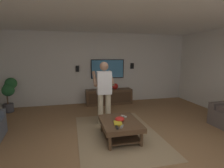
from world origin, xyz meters
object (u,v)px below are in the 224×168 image
at_px(remote_grey, 122,126).
at_px(remote_black, 117,127).
at_px(tv, 108,69).
at_px(book, 118,123).
at_px(wall_speaker_left, 132,66).
at_px(wall_speaker_right, 77,69).
at_px(person_standing, 104,89).
at_px(bowl, 120,119).
at_px(remote_white, 124,116).
at_px(coffee_table, 120,126).
at_px(media_console, 109,97).
at_px(vase_round, 115,86).
at_px(potted_plant_tall, 9,91).

bearing_deg(remote_grey, remote_black, 128.20).
bearing_deg(tv, book, -8.19).
relative_size(remote_grey, wall_speaker_left, 0.68).
height_order(remote_black, wall_speaker_left, wall_speaker_left).
bearing_deg(wall_speaker_right, person_standing, -164.49).
bearing_deg(book, remote_black, 168.58).
height_order(bowl, remote_white, bowl).
relative_size(coffee_table, tv, 0.80).
bearing_deg(remote_black, coffee_table, -20.55).
xyz_separation_m(bowl, remote_white, (0.24, -0.16, -0.03)).
xyz_separation_m(media_console, wall_speaker_left, (0.25, -0.98, 1.12)).
bearing_deg(bowl, media_console, -7.67).
distance_m(coffee_table, media_console, 2.74).
height_order(vase_round, wall_speaker_right, wall_speaker_right).
relative_size(vase_round, wall_speaker_right, 1.00).
xyz_separation_m(bowl, remote_grey, (-0.31, 0.04, -0.03)).
distance_m(coffee_table, bowl, 0.15).
height_order(coffee_table, bowl, bowl).
height_order(coffee_table, remote_black, remote_black).
height_order(tv, remote_black, tv).
height_order(bowl, remote_black, bowl).
bearing_deg(coffee_table, potted_plant_tall, 49.08).
distance_m(coffee_table, wall_speaker_left, 3.44).
relative_size(media_console, potted_plant_tall, 1.54).
relative_size(remote_grey, vase_round, 0.68).
height_order(bowl, wall_speaker_right, wall_speaker_right).
bearing_deg(wall_speaker_right, remote_black, -169.62).
distance_m(coffee_table, potted_plant_tall, 3.87).
bearing_deg(wall_speaker_right, potted_plant_tall, 101.72).
bearing_deg(coffee_table, remote_black, 154.23).
distance_m(remote_grey, wall_speaker_right, 3.48).
distance_m(remote_white, remote_black, 0.64).
height_order(remote_black, remote_grey, same).
relative_size(media_console, remote_black, 11.33).
height_order(tv, potted_plant_tall, tv).
height_order(remote_grey, vase_round, vase_round).
bearing_deg(media_console, remote_black, -9.58).
bearing_deg(vase_round, potted_plant_tall, 92.88).
xyz_separation_m(potted_plant_tall, remote_grey, (-2.83, -2.86, -0.27)).
relative_size(potted_plant_tall, remote_white, 7.34).
xyz_separation_m(person_standing, potted_plant_tall, (1.65, 2.73, -0.25)).
height_order(media_console, person_standing, person_standing).
bearing_deg(wall_speaker_left, remote_black, 155.63).
bearing_deg(book, wall_speaker_right, 21.61).
height_order(media_console, tv, tv).
xyz_separation_m(potted_plant_tall, wall_speaker_right, (0.45, -2.15, 0.64)).
bearing_deg(wall_speaker_right, book, -167.89).
xyz_separation_m(coffee_table, remote_black, (-0.33, 0.16, 0.12)).
distance_m(person_standing, wall_speaker_right, 2.21).
xyz_separation_m(person_standing, remote_black, (-1.20, -0.02, -0.52)).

